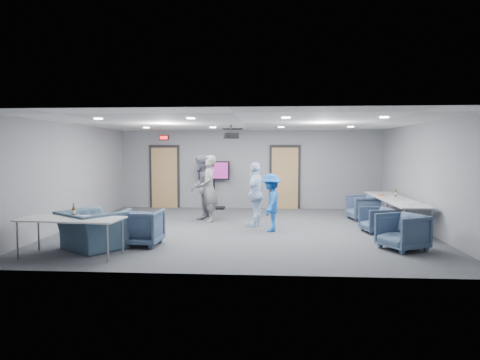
# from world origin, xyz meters

# --- Properties ---
(floor) EXTENTS (9.00, 9.00, 0.00)m
(floor) POSITION_xyz_m (0.00, 0.00, 0.00)
(floor) COLOR #383A3F
(floor) RESTS_ON ground
(ceiling) EXTENTS (9.00, 9.00, 0.00)m
(ceiling) POSITION_xyz_m (0.00, 0.00, 2.70)
(ceiling) COLOR silver
(ceiling) RESTS_ON wall_back
(wall_back) EXTENTS (9.00, 0.02, 2.70)m
(wall_back) POSITION_xyz_m (0.00, 4.00, 1.35)
(wall_back) COLOR slate
(wall_back) RESTS_ON floor
(wall_front) EXTENTS (9.00, 0.02, 2.70)m
(wall_front) POSITION_xyz_m (0.00, -4.00, 1.35)
(wall_front) COLOR slate
(wall_front) RESTS_ON floor
(wall_left) EXTENTS (0.02, 8.00, 2.70)m
(wall_left) POSITION_xyz_m (-4.50, 0.00, 1.35)
(wall_left) COLOR slate
(wall_left) RESTS_ON floor
(wall_right) EXTENTS (0.02, 8.00, 2.70)m
(wall_right) POSITION_xyz_m (4.50, 0.00, 1.35)
(wall_right) COLOR slate
(wall_right) RESTS_ON floor
(door_left) EXTENTS (1.06, 0.17, 2.24)m
(door_left) POSITION_xyz_m (-3.00, 3.95, 1.07)
(door_left) COLOR black
(door_left) RESTS_ON wall_back
(door_right) EXTENTS (1.06, 0.17, 2.24)m
(door_right) POSITION_xyz_m (1.20, 3.95, 1.07)
(door_right) COLOR black
(door_right) RESTS_ON wall_back
(exit_sign) EXTENTS (0.32, 0.08, 0.16)m
(exit_sign) POSITION_xyz_m (-3.00, 3.93, 2.45)
(exit_sign) COLOR black
(exit_sign) RESTS_ON wall_back
(hvac_diffuser) EXTENTS (0.60, 0.60, 0.03)m
(hvac_diffuser) POSITION_xyz_m (-0.50, 2.80, 2.69)
(hvac_diffuser) COLOR black
(hvac_diffuser) RESTS_ON ceiling
(downlights) EXTENTS (6.18, 3.78, 0.02)m
(downlights) POSITION_xyz_m (0.00, 0.00, 2.68)
(downlights) COLOR white
(downlights) RESTS_ON ceiling
(person_a) EXTENTS (0.64, 0.79, 1.87)m
(person_a) POSITION_xyz_m (-1.03, 1.12, 0.94)
(person_a) COLOR gray
(person_a) RESTS_ON floor
(person_b) EXTENTS (0.85, 1.02, 1.88)m
(person_b) POSITION_xyz_m (-1.33, 1.57, 0.94)
(person_b) COLOR slate
(person_b) RESTS_ON floor
(person_c) EXTENTS (0.69, 1.07, 1.70)m
(person_c) POSITION_xyz_m (0.30, 0.50, 0.85)
(person_c) COLOR #C6DDFF
(person_c) RESTS_ON floor
(person_d) EXTENTS (0.63, 0.98, 1.44)m
(person_d) POSITION_xyz_m (0.70, -0.22, 0.72)
(person_d) COLOR blue
(person_d) RESTS_ON floor
(chair_right_a) EXTENTS (0.91, 0.89, 0.72)m
(chair_right_a) POSITION_xyz_m (3.35, 1.70, 0.36)
(chair_right_a) COLOR #3D4D6A
(chair_right_a) RESTS_ON floor
(chair_right_b) EXTENTS (0.80, 0.78, 0.62)m
(chair_right_b) POSITION_xyz_m (3.28, -0.24, 0.31)
(chair_right_b) COLOR #35445C
(chair_right_b) RESTS_ON floor
(chair_right_c) EXTENTS (1.08, 1.07, 0.74)m
(chair_right_c) POSITION_xyz_m (3.35, -2.05, 0.37)
(chair_right_c) COLOR #3D506A
(chair_right_c) RESTS_ON floor
(chair_front_a) EXTENTS (0.86, 0.88, 0.77)m
(chair_front_a) POSITION_xyz_m (-2.04, -2.00, 0.38)
(chair_front_a) COLOR #3D4F6A
(chair_front_a) RESTS_ON floor
(chair_front_b) EXTENTS (1.60, 1.57, 0.78)m
(chair_front_b) POSITION_xyz_m (-2.95, -2.40, 0.39)
(chair_front_b) COLOR #3D5469
(chair_front_b) RESTS_ON floor
(table_right_a) EXTENTS (0.78, 1.88, 0.73)m
(table_right_a) POSITION_xyz_m (4.00, 1.75, 0.69)
(table_right_a) COLOR #B9BCBE
(table_right_a) RESTS_ON floor
(table_right_b) EXTENTS (0.79, 1.89, 0.73)m
(table_right_b) POSITION_xyz_m (4.00, -0.15, 0.69)
(table_right_b) COLOR #B9BCBE
(table_right_b) RESTS_ON floor
(table_front_left) EXTENTS (1.99, 0.95, 0.73)m
(table_front_left) POSITION_xyz_m (-3.09, -3.00, 0.69)
(table_front_left) COLOR #B9BCBE
(table_front_left) RESTS_ON floor
(bottle_front) EXTENTS (0.07, 0.07, 0.26)m
(bottle_front) POSITION_xyz_m (-3.13, -2.79, 0.82)
(bottle_front) COLOR #603A10
(bottle_front) RESTS_ON table_front_left
(bottle_right) EXTENTS (0.06, 0.06, 0.24)m
(bottle_right) POSITION_xyz_m (4.18, 1.33, 0.82)
(bottle_right) COLOR #603A10
(bottle_right) RESTS_ON table_right_a
(snack_box) EXTENTS (0.17, 0.12, 0.04)m
(snack_box) POSITION_xyz_m (3.82, 1.43, 0.75)
(snack_box) COLOR #B4492D
(snack_box) RESTS_ON table_right_a
(wrapper) EXTENTS (0.27, 0.22, 0.05)m
(wrapper) POSITION_xyz_m (3.88, -0.49, 0.76)
(wrapper) COLOR silver
(wrapper) RESTS_ON table_right_b
(tv_stand) EXTENTS (1.07, 0.51, 1.64)m
(tv_stand) POSITION_xyz_m (-1.23, 3.75, 0.93)
(tv_stand) COLOR black
(tv_stand) RESTS_ON floor
(projector) EXTENTS (0.45, 0.41, 0.37)m
(projector) POSITION_xyz_m (-0.37, 0.64, 2.40)
(projector) COLOR black
(projector) RESTS_ON ceiling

